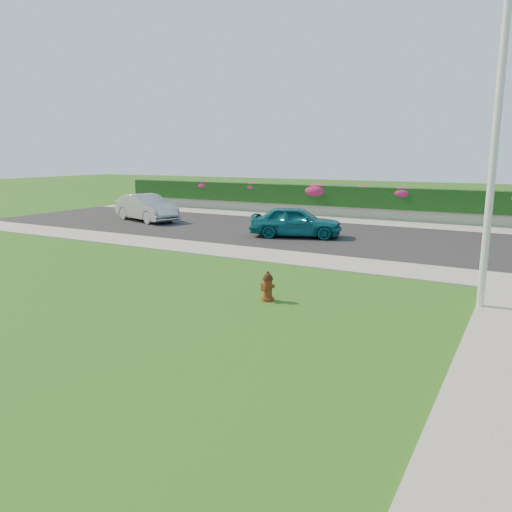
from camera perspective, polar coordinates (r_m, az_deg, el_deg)
The scene contains 15 objects.
ground at distance 9.60m, azimuth -20.16°, elevation -9.84°, with size 120.00×120.00×0.00m, color black.
street_far at distance 23.29m, azimuth -1.94°, elevation 3.20°, with size 26.00×8.00×0.04m, color black.
sidewalk_far at distance 19.88m, azimuth -11.91°, elevation 1.52°, with size 24.00×2.00×0.04m, color gray.
sidewalk_beyond at distance 26.18m, azimuth 11.36°, elevation 3.90°, with size 34.00×2.00×0.04m, color gray.
retaining_wall at distance 27.56m, azimuth 12.36°, elevation 4.82°, with size 34.00×0.40×0.60m, color gray.
hedge at distance 27.58m, azimuth 12.50°, elevation 6.60°, with size 32.00×0.90×1.10m, color black.
fire_hydrant at distance 11.74m, azimuth 1.34°, elevation -3.53°, with size 0.37×0.35×0.71m.
sedan_teal at distance 20.68m, azimuth 4.57°, elevation 3.96°, with size 1.51×3.75×1.28m, color #0D5966.
sedan_silver at distance 26.27m, azimuth -12.42°, elevation 5.42°, with size 1.43×4.11×1.35m, color #ACAFB4.
utility_pole at distance 11.90m, azimuth 25.50°, elevation 9.92°, with size 0.16×0.16×6.55m, color silver.
flower_clump_a at distance 32.08m, azimuth -5.86°, elevation 8.01°, with size 1.22×0.78×0.61m, color #B81F69.
flower_clump_b at distance 30.21m, azimuth -0.35°, elevation 7.88°, with size 1.16×0.75×0.58m, color #B81F69.
flower_clump_c at distance 28.41m, azimuth 6.96°, elevation 7.40°, with size 1.57×1.01×0.79m, color #B81F69.
flower_clump_d at distance 27.49m, azimuth 12.21°, elevation 7.29°, with size 1.08×0.70×0.54m, color #B81F69.
flower_clump_e at distance 26.96m, azimuth 16.46°, elevation 6.91°, with size 1.32×0.85×0.66m, color #B81F69.
Camera 1 is at (6.93, -5.72, 3.38)m, focal length 35.00 mm.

